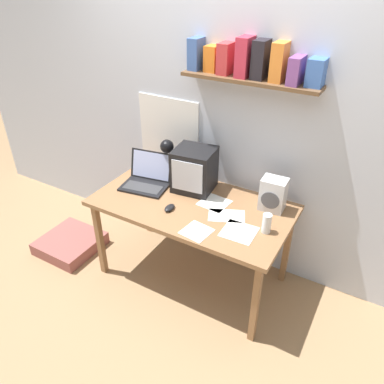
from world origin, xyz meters
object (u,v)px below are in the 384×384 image
Objects in this scene: crt_monitor at (194,170)px; computer_mouse at (170,208)px; space_heater at (273,194)px; floor_cushion at (70,243)px; desk_lamp at (168,152)px; loose_paper_near_laptop at (197,231)px; juice_glass at (267,224)px; corner_desk at (192,210)px; printed_handout at (227,216)px; open_notebook at (214,203)px; loose_paper_near_monitor at (239,232)px; laptop at (147,178)px.

computer_mouse is (-0.01, -0.35, -0.15)m from crt_monitor.
space_heater is 0.49× the size of floor_cushion.
loose_paper_near_laptop is at bearing -43.79° from desk_lamp.
juice_glass is at bearing -80.32° from space_heater.
desk_lamp is 2.56× the size of juice_glass.
desk_lamp is at bearing 147.44° from corner_desk.
desk_lamp is 0.79m from loose_paper_near_laptop.
crt_monitor is 1.37× the size of space_heater.
crt_monitor is 2.44× the size of juice_glass.
juice_glass is 0.30m from space_heater.
printed_handout is at bearing -36.15° from crt_monitor.
corner_desk is at bearing 57.13° from computer_mouse.
crt_monitor reaches higher than computer_mouse.
printed_handout is at bearing 173.83° from juice_glass.
desk_lamp is at bearing 137.36° from loose_paper_near_laptop.
loose_paper_near_monitor is (0.31, -0.23, 0.00)m from open_notebook.
open_notebook and printed_handout have the same top height.
crt_monitor reaches higher than loose_paper_near_laptop.
loose_paper_near_monitor is 0.77× the size of printed_handout.
computer_mouse is 0.33m from loose_paper_near_laptop.
floor_cushion is at bearing -174.07° from computer_mouse.
computer_mouse reaches higher than loose_paper_near_laptop.
open_notebook is (0.14, 0.09, 0.06)m from corner_desk.
computer_mouse is (0.35, -0.21, -0.05)m from laptop.
laptop is at bearing -177.35° from open_notebook.
loose_paper_near_monitor is at bearing -25.94° from desk_lamp.
desk_lamp is at bearing 155.21° from loose_paper_near_monitor.
loose_paper_near_monitor is at bearing -17.91° from corner_desk.
juice_glass is 1.31× the size of computer_mouse.
corner_desk is 4.16× the size of desk_lamp.
space_heater is 0.82× the size of printed_handout.
space_heater is 0.37m from printed_handout.
juice_glass is (0.70, -0.25, -0.11)m from crt_monitor.
corner_desk is 6.45× the size of loose_paper_near_monitor.
loose_paper_near_laptop is 1.51m from floor_cushion.
loose_paper_near_monitor is 0.46× the size of floor_cushion.
desk_lamp is 1.19× the size of printed_handout.
computer_mouse is at bearing -179.03° from loose_paper_near_monitor.
space_heater is 0.63m from loose_paper_near_laptop.
space_heater is 1.10× the size of open_notebook.
printed_handout is at bearing 9.62° from floor_cushion.
loose_paper_near_monitor is (0.80, -0.37, -0.25)m from desk_lamp.
loose_paper_near_monitor is 1.12× the size of loose_paper_near_laptop.
loose_paper_near_laptop is (0.55, -0.51, -0.25)m from desk_lamp.
juice_glass is 0.31m from printed_handout.
printed_handout is at bearing -137.02° from space_heater.
desk_lamp is 1.58× the size of open_notebook.
open_notebook reaches higher than floor_cushion.
laptop is at bearing 152.30° from loose_paper_near_laptop.
computer_mouse is 0.42m from printed_handout.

